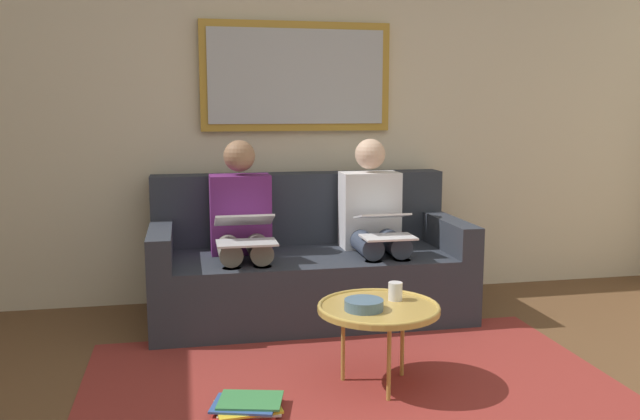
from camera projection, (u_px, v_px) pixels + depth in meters
name	position (u px, v px, depth m)	size (l,w,h in m)	color
wall_rear	(294.00, 113.00, 4.67)	(6.00, 0.12, 2.60)	beige
area_rug	(356.00, 391.00, 3.18)	(2.60, 1.80, 0.01)	maroon
couch	(307.00, 266.00, 4.36)	(1.99, 0.90, 0.90)	#2D333D
framed_mirror	(296.00, 77.00, 4.54)	(1.31, 0.05, 0.74)	#B7892D
coffee_table	(379.00, 309.00, 3.19)	(0.59, 0.59, 0.41)	tan
cup	(395.00, 291.00, 3.28)	(0.07, 0.07, 0.09)	silver
bowl	(364.00, 305.00, 3.13)	(0.18, 0.18, 0.05)	slate
person_left	(374.00, 221.00, 4.33)	(0.38, 0.58, 1.14)	silver
laptop_white	(385.00, 225.00, 4.09)	(0.32, 0.34, 0.14)	white
person_right	(242.00, 226.00, 4.16)	(0.38, 0.58, 1.14)	#66236B
laptop_silver	(245.00, 230.00, 3.93)	(0.35, 0.37, 0.16)	silver
magazine_stack	(248.00, 406.00, 2.96)	(0.35, 0.30, 0.05)	red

